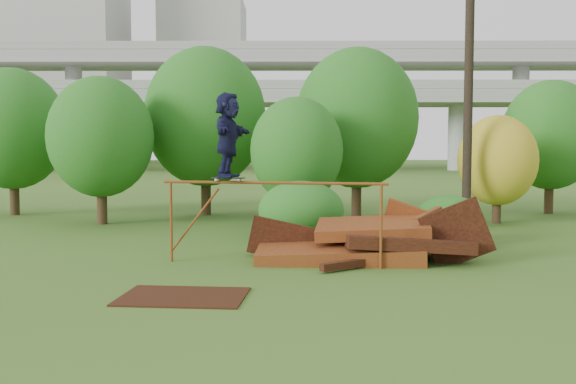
{
  "coord_description": "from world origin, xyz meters",
  "views": [
    {
      "loc": [
        -0.74,
        -12.05,
        2.58
      ],
      "look_at": [
        -0.8,
        2.0,
        1.6
      ],
      "focal_mm": 40.0,
      "sensor_mm": 36.0,
      "label": 1
    }
  ],
  "objects_px": {
    "scrap_pile": "(363,244)",
    "utility_pole": "(469,68)",
    "flat_plate": "(183,296)",
    "skater": "(228,135)"
  },
  "relations": [
    {
      "from": "scrap_pile",
      "to": "flat_plate",
      "type": "relative_size",
      "value": 2.64
    },
    {
      "from": "flat_plate",
      "to": "skater",
      "type": "bearing_deg",
      "value": 81.65
    },
    {
      "from": "scrap_pile",
      "to": "utility_pole",
      "type": "bearing_deg",
      "value": 55.25
    },
    {
      "from": "scrap_pile",
      "to": "flat_plate",
      "type": "distance_m",
      "value": 5.21
    },
    {
      "from": "scrap_pile",
      "to": "utility_pole",
      "type": "height_order",
      "value": "utility_pole"
    },
    {
      "from": "scrap_pile",
      "to": "utility_pole",
      "type": "distance_m",
      "value": 8.33
    },
    {
      "from": "skater",
      "to": "flat_plate",
      "type": "height_order",
      "value": "skater"
    },
    {
      "from": "scrap_pile",
      "to": "skater",
      "type": "distance_m",
      "value": 3.99
    },
    {
      "from": "skater",
      "to": "utility_pole",
      "type": "bearing_deg",
      "value": -36.19
    },
    {
      "from": "scrap_pile",
      "to": "skater",
      "type": "xyz_separation_m",
      "value": [
        -3.06,
        -0.6,
        2.49
      ]
    }
  ]
}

